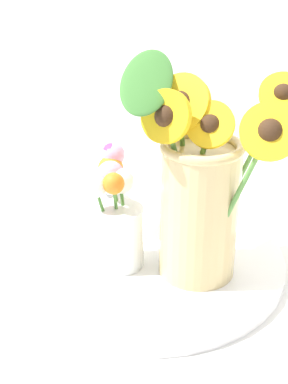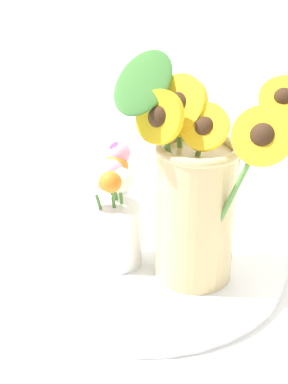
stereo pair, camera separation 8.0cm
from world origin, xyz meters
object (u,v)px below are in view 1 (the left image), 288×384
object	(u,v)px
serving_tray	(144,257)
vase_small_center	(118,221)
mason_jar_sunflowers	(199,192)
vase_bulb_right	(113,196)

from	to	relation	value
serving_tray	vase_small_center	distance (m)	0.09
mason_jar_sunflowers	vase_small_center	bearing A→B (deg)	-158.30
mason_jar_sunflowers	vase_bulb_right	bearing A→B (deg)	169.70
mason_jar_sunflowers	vase_small_center	size ratio (longest dim) A/B	2.06
vase_bulb_right	serving_tray	bearing A→B (deg)	-20.94
mason_jar_sunflowers	vase_small_center	distance (m)	0.13
mason_jar_sunflowers	vase_small_center	xyz separation A→B (m)	(-0.11, -0.04, -0.06)
serving_tray	vase_small_center	xyz separation A→B (m)	(-0.02, -0.04, 0.08)
serving_tray	mason_jar_sunflowers	bearing A→B (deg)	-0.26
vase_small_center	vase_bulb_right	world-z (taller)	vase_small_center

